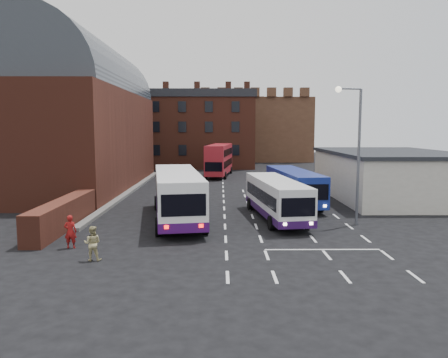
{
  "coord_description": "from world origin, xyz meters",
  "views": [
    {
      "loc": [
        -0.31,
        -25.08,
        6.28
      ],
      "look_at": [
        0.0,
        10.0,
        2.2
      ],
      "focal_mm": 35.0,
      "sensor_mm": 36.0,
      "label": 1
    }
  ],
  "objects_px": {
    "bus_white_outbound": "(177,192)",
    "bus_blue": "(294,185)",
    "bus_white_inbound": "(276,196)",
    "bus_red_double": "(219,160)",
    "street_lamp": "(355,143)",
    "pedestrian_beige": "(92,243)",
    "pedestrian_red": "(70,232)"
  },
  "relations": [
    {
      "from": "bus_red_double",
      "to": "pedestrian_beige",
      "type": "xyz_separation_m",
      "value": [
        -5.96,
        -36.84,
        -1.37
      ]
    },
    {
      "from": "bus_white_inbound",
      "to": "bus_red_double",
      "type": "height_order",
      "value": "bus_red_double"
    },
    {
      "from": "bus_blue",
      "to": "street_lamp",
      "type": "xyz_separation_m",
      "value": [
        2.53,
        -7.71,
        3.69
      ]
    },
    {
      "from": "bus_white_outbound",
      "to": "bus_blue",
      "type": "distance_m",
      "value": 10.87
    },
    {
      "from": "bus_red_double",
      "to": "bus_blue",
      "type": "bearing_deg",
      "value": 113.4
    },
    {
      "from": "bus_white_outbound",
      "to": "bus_white_inbound",
      "type": "relative_size",
      "value": 1.21
    },
    {
      "from": "bus_white_inbound",
      "to": "pedestrian_beige",
      "type": "distance_m",
      "value": 13.79
    },
    {
      "from": "bus_white_outbound",
      "to": "street_lamp",
      "type": "height_order",
      "value": "street_lamp"
    },
    {
      "from": "bus_white_inbound",
      "to": "pedestrian_red",
      "type": "xyz_separation_m",
      "value": [
        -11.75,
        -7.33,
        -0.74
      ]
    },
    {
      "from": "bus_white_inbound",
      "to": "bus_blue",
      "type": "height_order",
      "value": "bus_blue"
    },
    {
      "from": "street_lamp",
      "to": "pedestrian_beige",
      "type": "relative_size",
      "value": 5.31
    },
    {
      "from": "street_lamp",
      "to": "pedestrian_beige",
      "type": "distance_m",
      "value": 17.13
    },
    {
      "from": "bus_blue",
      "to": "bus_red_double",
      "type": "distance_m",
      "value": 22.47
    },
    {
      "from": "bus_red_double",
      "to": "bus_white_outbound",
      "type": "bearing_deg",
      "value": 91.58
    },
    {
      "from": "bus_red_double",
      "to": "pedestrian_beige",
      "type": "bearing_deg",
      "value": 88.16
    },
    {
      "from": "street_lamp",
      "to": "bus_blue",
      "type": "bearing_deg",
      "value": 108.15
    },
    {
      "from": "bus_red_double",
      "to": "street_lamp",
      "type": "xyz_separation_m",
      "value": [
        8.74,
        -29.29,
        3.16
      ]
    },
    {
      "from": "pedestrian_beige",
      "to": "bus_white_outbound",
      "type": "bearing_deg",
      "value": -110.12
    },
    {
      "from": "bus_white_outbound",
      "to": "pedestrian_red",
      "type": "distance_m",
      "value": 8.65
    },
    {
      "from": "bus_white_inbound",
      "to": "bus_red_double",
      "type": "relative_size",
      "value": 0.97
    },
    {
      "from": "street_lamp",
      "to": "pedestrian_red",
      "type": "distance_m",
      "value": 17.91
    },
    {
      "from": "bus_white_inbound",
      "to": "bus_blue",
      "type": "bearing_deg",
      "value": -118.15
    },
    {
      "from": "bus_white_inbound",
      "to": "street_lamp",
      "type": "distance_m",
      "value": 6.33
    },
    {
      "from": "bus_white_inbound",
      "to": "street_lamp",
      "type": "xyz_separation_m",
      "value": [
        4.73,
        -1.95,
        3.74
      ]
    },
    {
      "from": "bus_blue",
      "to": "pedestrian_beige",
      "type": "height_order",
      "value": "bus_blue"
    },
    {
      "from": "bus_white_outbound",
      "to": "pedestrian_beige",
      "type": "relative_size",
      "value": 7.49
    },
    {
      "from": "street_lamp",
      "to": "pedestrian_beige",
      "type": "bearing_deg",
      "value": -152.82
    },
    {
      "from": "bus_white_outbound",
      "to": "pedestrian_beige",
      "type": "xyz_separation_m",
      "value": [
        -3.17,
        -9.17,
        -1.14
      ]
    },
    {
      "from": "bus_blue",
      "to": "pedestrian_red",
      "type": "distance_m",
      "value": 19.15
    },
    {
      "from": "street_lamp",
      "to": "pedestrian_red",
      "type": "xyz_separation_m",
      "value": [
        -16.48,
        -5.39,
        -4.48
      ]
    },
    {
      "from": "bus_red_double",
      "to": "pedestrian_red",
      "type": "height_order",
      "value": "bus_red_double"
    },
    {
      "from": "bus_white_outbound",
      "to": "bus_red_double",
      "type": "bearing_deg",
      "value": 75.48
    }
  ]
}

